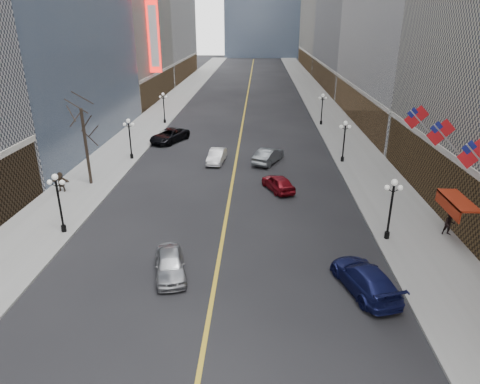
# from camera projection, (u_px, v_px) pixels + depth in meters

# --- Properties ---
(sidewalk_east) EXTENTS (6.00, 230.00, 0.15)m
(sidewalk_east) POSITION_uv_depth(u_px,v_px,m) (331.00, 119.00, 67.68)
(sidewalk_east) COLOR gray
(sidewalk_east) RESTS_ON ground
(sidewalk_west) EXTENTS (6.00, 230.00, 0.15)m
(sidewalk_west) POSITION_uv_depth(u_px,v_px,m) (157.00, 117.00, 68.84)
(sidewalk_west) COLOR gray
(sidewalk_west) RESTS_ON ground
(lane_line) EXTENTS (0.25, 200.00, 0.02)m
(lane_line) POSITION_uv_depth(u_px,v_px,m) (245.00, 107.00, 77.54)
(lane_line) COLOR gold
(lane_line) RESTS_ON ground
(streetlamp_east_1) EXTENTS (1.26, 0.44, 4.52)m
(streetlamp_east_1) POSITION_uv_depth(u_px,v_px,m) (392.00, 203.00, 29.67)
(streetlamp_east_1) COLOR black
(streetlamp_east_1) RESTS_ON sidewalk_east
(streetlamp_east_2) EXTENTS (1.26, 0.44, 4.52)m
(streetlamp_east_2) POSITION_uv_depth(u_px,v_px,m) (344.00, 137.00, 46.34)
(streetlamp_east_2) COLOR black
(streetlamp_east_2) RESTS_ON sidewalk_east
(streetlamp_east_3) EXTENTS (1.26, 0.44, 4.52)m
(streetlamp_east_3) POSITION_uv_depth(u_px,v_px,m) (322.00, 106.00, 63.01)
(streetlamp_east_3) COLOR black
(streetlamp_east_3) RESTS_ON sidewalk_east
(streetlamp_west_1) EXTENTS (1.26, 0.44, 4.52)m
(streetlamp_west_1) POSITION_uv_depth(u_px,v_px,m) (58.00, 197.00, 30.64)
(streetlamp_west_1) COLOR black
(streetlamp_west_1) RESTS_ON sidewalk_west
(streetlamp_west_2) EXTENTS (1.26, 0.44, 4.52)m
(streetlamp_west_2) POSITION_uv_depth(u_px,v_px,m) (130.00, 135.00, 47.31)
(streetlamp_west_2) COLOR black
(streetlamp_west_2) RESTS_ON sidewalk_west
(streetlamp_west_3) EXTENTS (1.26, 0.44, 4.52)m
(streetlamp_west_3) POSITION_uv_depth(u_px,v_px,m) (164.00, 105.00, 63.98)
(streetlamp_west_3) COLOR black
(streetlamp_west_3) RESTS_ON sidewalk_west
(flag_3) EXTENTS (2.87, 0.12, 2.87)m
(flag_3) POSITION_uv_depth(u_px,v_px,m) (476.00, 156.00, 25.10)
(flag_3) COLOR #B2B2B7
(flag_3) RESTS_ON ground
(flag_4) EXTENTS (2.87, 0.12, 2.87)m
(flag_4) POSITION_uv_depth(u_px,v_px,m) (443.00, 135.00, 29.73)
(flag_4) COLOR #B2B2B7
(flag_4) RESTS_ON ground
(flag_5) EXTENTS (2.87, 0.12, 2.87)m
(flag_5) POSITION_uv_depth(u_px,v_px,m) (418.00, 119.00, 34.36)
(flag_5) COLOR #B2B2B7
(flag_5) RESTS_ON ground
(awning_c) EXTENTS (1.40, 4.00, 0.93)m
(awning_c) POSITION_uv_depth(u_px,v_px,m) (455.00, 202.00, 29.42)
(awning_c) COLOR maroon
(awning_c) RESTS_ON ground
(theatre_marquee) EXTENTS (2.00, 0.55, 12.00)m
(theatre_marquee) POSITION_uv_depth(u_px,v_px,m) (154.00, 37.00, 73.70)
(theatre_marquee) COLOR red
(theatre_marquee) RESTS_ON ground
(tree_west_far) EXTENTS (3.60, 3.60, 7.92)m
(tree_west_far) POSITION_uv_depth(u_px,v_px,m) (82.00, 120.00, 38.72)
(tree_west_far) COLOR #2D231C
(tree_west_far) RESTS_ON sidewalk_west
(car_nb_near) EXTENTS (2.87, 4.85, 1.55)m
(car_nb_near) POSITION_uv_depth(u_px,v_px,m) (170.00, 264.00, 26.29)
(car_nb_near) COLOR #9D9FA4
(car_nb_near) RESTS_ON ground
(car_nb_mid) EXTENTS (1.99, 4.62, 1.48)m
(car_nb_mid) POSITION_uv_depth(u_px,v_px,m) (217.00, 156.00, 47.11)
(car_nb_mid) COLOR #BEBDC0
(car_nb_mid) RESTS_ON ground
(car_nb_far) EXTENTS (5.03, 6.69, 1.69)m
(car_nb_far) POSITION_uv_depth(u_px,v_px,m) (169.00, 136.00, 55.06)
(car_nb_far) COLOR black
(car_nb_far) RESTS_ON ground
(car_sb_near) EXTENTS (3.77, 5.99, 1.62)m
(car_sb_near) POSITION_uv_depth(u_px,v_px,m) (365.00, 278.00, 24.75)
(car_sb_near) COLOR #13184A
(car_sb_near) RESTS_ON ground
(car_sb_mid) EXTENTS (3.38, 4.72, 1.49)m
(car_sb_mid) POSITION_uv_depth(u_px,v_px,m) (278.00, 183.00, 39.41)
(car_sb_mid) COLOR maroon
(car_sb_mid) RESTS_ON ground
(car_sb_far) EXTENTS (3.67, 5.34, 1.67)m
(car_sb_far) POSITION_uv_depth(u_px,v_px,m) (268.00, 156.00, 46.96)
(car_sb_far) COLOR #515559
(car_sb_far) RESTS_ON ground
(ped_east_walk) EXTENTS (0.83, 0.46, 1.70)m
(ped_east_walk) POSITION_uv_depth(u_px,v_px,m) (449.00, 224.00, 30.91)
(ped_east_walk) COLOR black
(ped_east_walk) RESTS_ON sidewalk_east
(ped_west_far) EXTENTS (1.69, 0.50, 1.82)m
(ped_west_far) POSITION_uv_depth(u_px,v_px,m) (61.00, 182.00, 38.78)
(ped_west_far) COLOR #2E2319
(ped_west_far) RESTS_ON sidewalk_west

